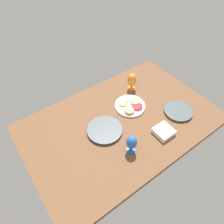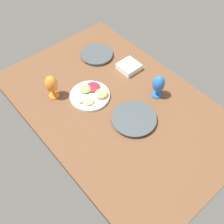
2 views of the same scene
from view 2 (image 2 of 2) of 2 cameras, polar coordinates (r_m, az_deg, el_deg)
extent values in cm
cube|color=brown|center=(182.64, 0.92, 1.12)|extent=(160.00, 104.00, 4.00)
cylinder|color=silver|center=(173.34, 4.69, -1.46)|extent=(26.28, 26.28, 1.64)
cylinder|color=#3E4549|center=(172.29, 4.72, -1.20)|extent=(28.56, 28.56, 0.98)
cylinder|color=silver|center=(215.63, -3.19, 11.75)|extent=(22.74, 22.74, 1.49)
cylinder|color=#3E4549|center=(214.86, -3.20, 11.99)|extent=(24.72, 24.72, 0.90)
cylinder|color=silver|center=(185.61, -4.64, 3.38)|extent=(27.06, 27.06, 1.80)
ellipsoid|color=#8CC659|center=(186.99, -5.62, 4.83)|extent=(8.07, 8.07, 2.97)
ellipsoid|color=beige|center=(181.70, -6.69, 2.76)|extent=(7.11, 7.11, 2.46)
ellipsoid|color=#F9E072|center=(179.70, -4.92, 2.26)|extent=(6.90, 6.90, 2.54)
ellipsoid|color=#F2A566|center=(182.86, -2.24, 3.86)|extent=(8.78, 8.78, 3.63)
ellipsoid|color=red|center=(188.13, -3.99, 5.24)|extent=(9.53, 9.53, 2.44)
cylinder|color=orange|center=(189.98, -11.96, 3.43)|extent=(7.07, 7.07, 1.00)
cylinder|color=orange|center=(188.11, -12.09, 3.95)|extent=(2.00, 2.00, 4.12)
ellipsoid|color=orange|center=(182.11, -12.52, 5.72)|extent=(8.53, 8.53, 12.71)
cylinder|color=blue|center=(188.76, 9.26, 3.61)|extent=(6.82, 6.82, 1.00)
cylinder|color=blue|center=(187.03, 9.35, 4.09)|extent=(2.00, 2.00, 3.71)
ellipsoid|color=blue|center=(181.13, 9.68, 5.83)|extent=(8.17, 8.17, 12.70)
cube|color=white|center=(203.47, 3.56, 9.39)|extent=(13.96, 13.96, 4.64)
cube|color=#F9E072|center=(202.47, 3.58, 9.70)|extent=(11.44, 11.44, 1.48)
camera|label=1|loc=(1.63, 56.59, 33.30)|focal=33.36mm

